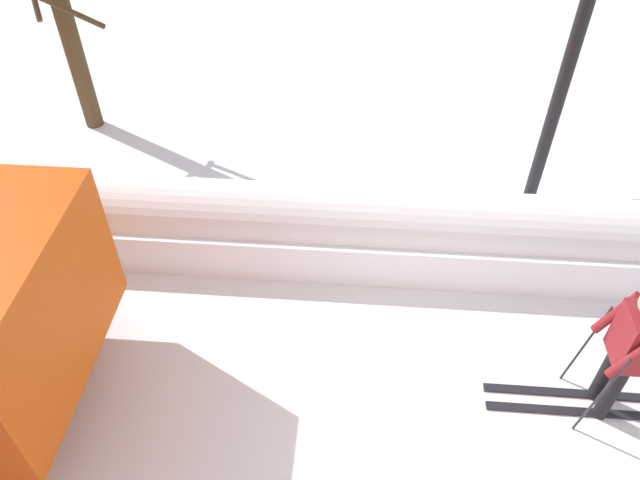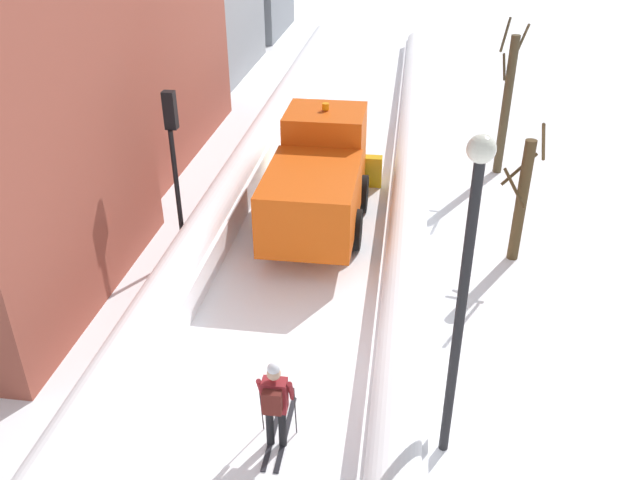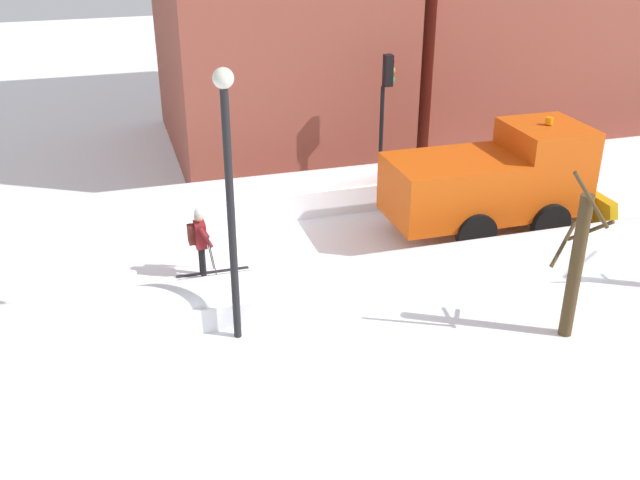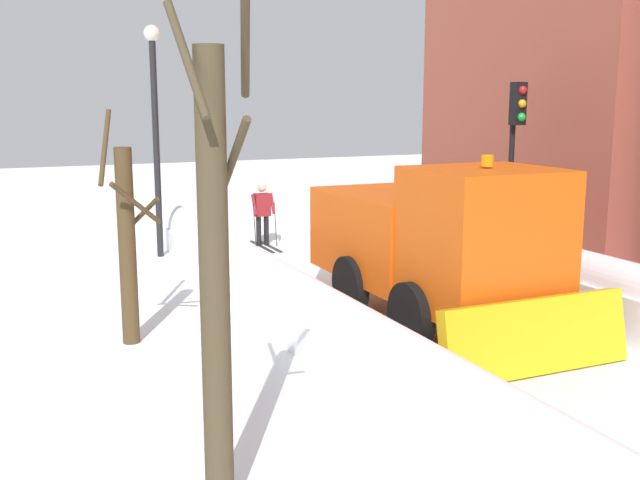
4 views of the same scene
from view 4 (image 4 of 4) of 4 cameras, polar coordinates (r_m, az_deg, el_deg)
name	(u,v)px [view 4 (image 4 of 4)]	position (r m, az deg, el deg)	size (l,w,h in m)	color
ground_plane	(594,396)	(11.08, 20.05, -11.04)	(80.00, 80.00, 0.00)	white
snowbank_right	(434,394)	(9.41, 8.60, -11.50)	(1.10, 36.00, 1.03)	white
plow_truck	(437,242)	(13.47, 8.83, -0.16)	(3.20, 5.98, 3.12)	#DB510F
skier	(262,209)	(20.63, -4.40, 2.33)	(0.62, 1.80, 1.81)	black
traffic_light_pole	(515,143)	(16.80, 14.56, 7.11)	(0.28, 0.42, 4.32)	black
street_lamp	(155,114)	(19.34, -12.39, 9.27)	(0.40, 0.40, 5.74)	black
bare_tree_near	(127,242)	(12.56, -14.41, -0.15)	(1.00, 1.14, 3.82)	#49371F
bare_tree_mid	(215,280)	(7.01, -7.95, -3.01)	(0.81, 0.95, 4.87)	#473B27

